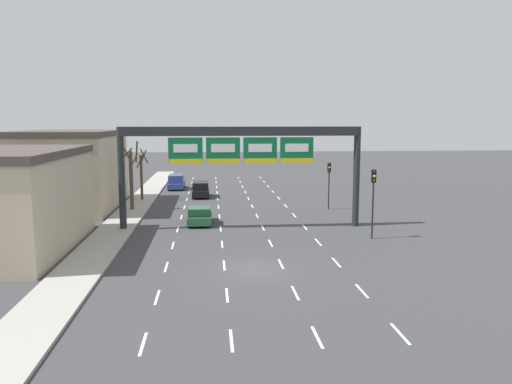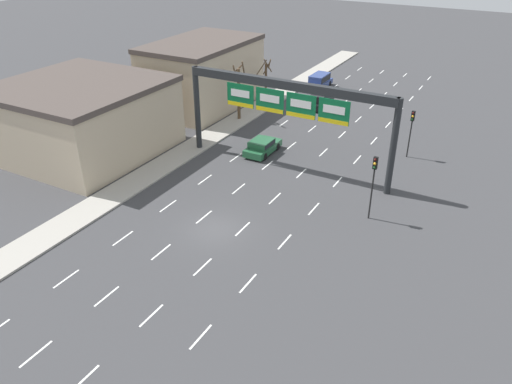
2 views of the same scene
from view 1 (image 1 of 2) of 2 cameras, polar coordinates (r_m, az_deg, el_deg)
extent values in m
plane|color=#3D3D3F|center=(28.24, -0.21, -8.88)|extent=(220.00, 220.00, 0.00)
cube|color=#A8A399|center=(29.06, -19.77, -8.72)|extent=(2.80, 110.00, 0.15)
cube|color=white|center=(19.88, -12.78, -16.57)|extent=(0.12, 2.00, 0.01)
cube|color=white|center=(24.48, -11.23, -11.72)|extent=(0.12, 2.00, 0.01)
cube|color=white|center=(29.22, -10.21, -8.42)|extent=(0.12, 2.00, 0.01)
cube|color=white|center=(34.03, -9.49, -6.04)|extent=(0.12, 2.00, 0.01)
cube|color=white|center=(38.88, -8.95, -4.25)|extent=(0.12, 2.00, 0.01)
cube|color=white|center=(43.77, -8.53, -2.86)|extent=(0.12, 2.00, 0.01)
cube|color=white|center=(48.69, -8.20, -1.75)|extent=(0.12, 2.00, 0.01)
cube|color=white|center=(53.61, -7.92, -0.84)|extent=(0.12, 2.00, 0.01)
cube|color=white|center=(58.55, -7.70, -0.09)|extent=(0.12, 2.00, 0.01)
cube|color=white|center=(63.50, -7.51, 0.55)|extent=(0.12, 2.00, 0.01)
cube|color=white|center=(68.46, -7.35, 1.09)|extent=(0.12, 2.00, 0.01)
cube|color=white|center=(73.42, -7.20, 1.56)|extent=(0.12, 2.00, 0.01)
cube|color=white|center=(19.72, -2.82, -16.58)|extent=(0.12, 2.00, 0.01)
cube|color=white|center=(24.36, -3.33, -11.68)|extent=(0.12, 2.00, 0.01)
cube|color=white|center=(29.11, -3.66, -8.36)|extent=(0.12, 2.00, 0.01)
cube|color=white|center=(33.93, -3.89, -5.98)|extent=(0.12, 2.00, 0.01)
cube|color=white|center=(38.80, -4.07, -4.20)|extent=(0.12, 2.00, 0.01)
cube|color=white|center=(43.70, -4.20, -2.81)|extent=(0.12, 2.00, 0.01)
cube|color=white|center=(48.62, -4.31, -1.70)|extent=(0.12, 2.00, 0.01)
cube|color=white|center=(53.56, -4.40, -0.80)|extent=(0.12, 2.00, 0.01)
cube|color=white|center=(58.50, -4.47, -0.05)|extent=(0.12, 2.00, 0.01)
cube|color=white|center=(63.45, -4.53, 0.59)|extent=(0.12, 2.00, 0.01)
cube|color=white|center=(68.42, -4.58, 1.13)|extent=(0.12, 2.00, 0.01)
cube|color=white|center=(73.38, -4.63, 1.60)|extent=(0.12, 2.00, 0.01)
cube|color=white|center=(20.11, 7.00, -16.13)|extent=(0.12, 2.00, 0.01)
cube|color=white|center=(24.67, 4.51, -11.43)|extent=(0.12, 2.00, 0.01)
cube|color=white|center=(29.37, 2.86, -8.21)|extent=(0.12, 2.00, 0.01)
cube|color=white|center=(34.16, 1.68, -5.87)|extent=(0.12, 2.00, 0.01)
cube|color=white|center=(39.00, 0.80, -4.11)|extent=(0.12, 2.00, 0.01)
cube|color=white|center=(43.88, 0.12, -2.74)|extent=(0.12, 2.00, 0.01)
cube|color=white|center=(48.78, -0.43, -1.65)|extent=(0.12, 2.00, 0.01)
cube|color=white|center=(53.70, -0.87, -0.75)|extent=(0.12, 2.00, 0.01)
cube|color=white|center=(58.63, -1.24, -0.01)|extent=(0.12, 2.00, 0.01)
cube|color=white|center=(63.58, -1.55, 0.62)|extent=(0.12, 2.00, 0.01)
cube|color=white|center=(68.53, -1.82, 1.16)|extent=(0.12, 2.00, 0.01)
cube|color=white|center=(73.49, -2.05, 1.63)|extent=(0.12, 2.00, 0.01)
cube|color=white|center=(21.02, 16.16, -15.30)|extent=(0.12, 2.00, 0.01)
cube|color=white|center=(25.42, 12.00, -11.00)|extent=(0.12, 2.00, 0.01)
cube|color=white|center=(30.00, 9.17, -7.95)|extent=(0.12, 2.00, 0.01)
cube|color=white|center=(34.70, 7.12, -5.71)|extent=(0.12, 2.00, 0.01)
cube|color=white|center=(39.48, 5.58, -4.00)|extent=(0.12, 2.00, 0.01)
cube|color=white|center=(44.30, 4.37, -2.66)|extent=(0.12, 2.00, 0.01)
cube|color=white|center=(49.16, 3.41, -1.59)|extent=(0.12, 2.00, 0.01)
cube|color=white|center=(54.05, 2.62, -0.70)|extent=(0.12, 2.00, 0.01)
cube|color=white|center=(58.95, 1.96, 0.03)|extent=(0.12, 2.00, 0.01)
cube|color=white|center=(63.87, 1.40, 0.66)|extent=(0.12, 2.00, 0.01)
cube|color=white|center=(68.80, 0.92, 1.19)|extent=(0.12, 2.00, 0.01)
cube|color=white|center=(73.74, 0.51, 1.65)|extent=(0.12, 2.00, 0.01)
cylinder|color=#232628|center=(38.88, -15.10, 1.42)|extent=(0.52, 0.52, 7.85)
cylinder|color=#232628|center=(39.96, 11.41, 1.72)|extent=(0.52, 0.52, 7.85)
cube|color=#232628|center=(38.14, -1.69, 6.96)|extent=(18.10, 0.60, 0.70)
cube|color=#0C6033|center=(37.83, -8.06, 4.71)|extent=(2.56, 0.08, 1.95)
cube|color=white|center=(37.77, -8.07, 4.97)|extent=(1.79, 0.02, 0.62)
cube|color=yellow|center=(37.84, -8.04, 3.50)|extent=(2.51, 0.02, 0.35)
cube|color=#0C6033|center=(37.79, -3.78, 4.77)|extent=(2.56, 0.08, 1.95)
cube|color=white|center=(37.74, -3.78, 5.03)|extent=(1.79, 0.02, 0.62)
cube|color=yellow|center=(37.80, -3.77, 3.56)|extent=(2.51, 0.02, 0.35)
cube|color=#0C6033|center=(37.97, 0.48, 4.80)|extent=(2.56, 0.08, 1.95)
cube|color=white|center=(37.91, 0.49, 5.06)|extent=(1.79, 0.02, 0.62)
cube|color=yellow|center=(37.98, 0.49, 3.59)|extent=(2.51, 0.02, 0.35)
cube|color=#0C6033|center=(38.35, 4.68, 4.81)|extent=(2.56, 0.08, 1.95)
cube|color=white|center=(38.29, 4.70, 5.07)|extent=(1.79, 0.02, 0.62)
cube|color=yellow|center=(38.36, 4.68, 3.61)|extent=(2.51, 0.02, 0.35)
cube|color=#C6B293|center=(50.64, -20.47, 2.13)|extent=(8.48, 13.59, 6.89)
cube|color=#4C423D|center=(50.42, -20.67, 6.30)|extent=(8.65, 13.86, 0.50)
cube|color=navy|center=(62.21, -9.07, 0.83)|extent=(1.91, 4.66, 0.62)
cube|color=navy|center=(62.07, -9.09, 1.54)|extent=(1.76, 3.26, 0.94)
cube|color=black|center=(62.07, -9.09, 1.54)|extent=(1.80, 3.00, 0.68)
cylinder|color=black|center=(63.68, -9.76, 0.81)|extent=(0.22, 0.66, 0.66)
cylinder|color=black|center=(63.56, -8.20, 0.84)|extent=(0.22, 0.66, 0.66)
cylinder|color=black|center=(60.91, -9.96, 0.48)|extent=(0.22, 0.66, 0.66)
cylinder|color=black|center=(60.79, -8.33, 0.51)|extent=(0.22, 0.66, 0.66)
cube|color=#235B38|center=(40.81, -6.43, -2.89)|extent=(1.92, 4.27, 0.62)
cube|color=#235B38|center=(40.45, -6.45, -2.14)|extent=(1.77, 2.22, 0.56)
cube|color=black|center=(40.45, -6.45, -2.14)|extent=(1.80, 2.04, 0.40)
cylinder|color=black|center=(42.13, -7.58, -2.82)|extent=(0.22, 0.66, 0.66)
cylinder|color=black|center=(42.10, -5.21, -2.79)|extent=(0.22, 0.66, 0.66)
cylinder|color=black|center=(39.62, -7.73, -3.51)|extent=(0.22, 0.66, 0.66)
cylinder|color=black|center=(39.58, -5.20, -3.49)|extent=(0.22, 0.66, 0.66)
cube|color=black|center=(54.99, -6.33, -0.03)|extent=(1.80, 4.08, 0.69)
cube|color=black|center=(54.85, -6.35, 0.74)|extent=(1.66, 2.85, 0.82)
cube|color=black|center=(54.85, -6.35, 0.74)|extent=(1.69, 2.62, 0.59)
cylinder|color=black|center=(56.25, -7.13, -0.08)|extent=(0.22, 0.66, 0.66)
cylinder|color=black|center=(56.22, -5.48, -0.06)|extent=(0.22, 0.66, 0.66)
cylinder|color=black|center=(53.83, -7.22, -0.44)|extent=(0.22, 0.66, 0.66)
cylinder|color=black|center=(53.80, -5.49, -0.42)|extent=(0.22, 0.66, 0.66)
cylinder|color=black|center=(47.49, 8.31, 0.14)|extent=(0.12, 0.12, 3.51)
cube|color=black|center=(47.24, 8.37, 2.79)|extent=(0.30, 0.24, 0.90)
sphere|color=#3D0E0C|center=(47.08, 8.41, 3.14)|extent=(0.20, 0.20, 0.20)
sphere|color=gold|center=(47.11, 8.40, 2.77)|extent=(0.20, 0.20, 0.20)
sphere|color=#0E3515|center=(47.14, 8.40, 2.41)|extent=(0.20, 0.20, 0.20)
cylinder|color=black|center=(36.04, 13.18, -2.10)|extent=(0.12, 0.12, 4.01)
cube|color=black|center=(35.70, 13.31, 1.78)|extent=(0.30, 0.24, 0.90)
sphere|color=#3D0E0C|center=(35.54, 13.39, 2.24)|extent=(0.20, 0.20, 0.20)
sphere|color=gold|center=(35.57, 13.38, 1.76)|extent=(0.20, 0.20, 0.20)
sphere|color=#0E3515|center=(35.61, 13.36, 1.28)|extent=(0.20, 0.20, 0.20)
cylinder|color=brown|center=(53.24, -12.96, 1.64)|extent=(0.28, 0.28, 4.63)
cylinder|color=brown|center=(53.49, -13.06, 3.59)|extent=(0.95, 0.33, 1.67)
cylinder|color=brown|center=(52.70, -12.66, 4.03)|extent=(0.75, 0.92, 1.58)
cylinder|color=brown|center=(53.27, -12.67, 4.11)|extent=(0.72, 0.76, 1.28)
cylinder|color=brown|center=(53.49, -13.83, 3.38)|extent=(0.73, 1.74, 1.76)
cylinder|color=brown|center=(47.41, -14.07, 1.32)|extent=(0.34, 0.34, 5.43)
cylinder|color=brown|center=(46.92, -14.51, 4.14)|extent=(0.84, 0.68, 1.38)
cylinder|color=brown|center=(47.26, -13.49, 4.50)|extent=(0.49, 1.26, 2.06)
cylinder|color=brown|center=(47.57, -14.46, 4.39)|extent=(0.85, 0.76, 0.92)
camera|label=2|loc=(22.25, 82.03, 31.22)|focal=35.00mm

